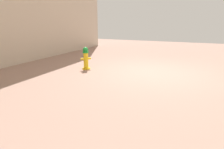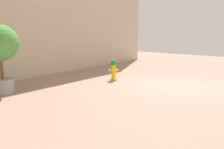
{
  "view_description": "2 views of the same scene",
  "coord_description": "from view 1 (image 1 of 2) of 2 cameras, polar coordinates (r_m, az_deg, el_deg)",
  "views": [
    {
      "loc": [
        -1.23,
        6.4,
        1.77
      ],
      "look_at": [
        0.6,
        2.28,
        0.46
      ],
      "focal_mm": 28.74,
      "sensor_mm": 36.0,
      "label": 1
    },
    {
      "loc": [
        -4.05,
        9.06,
        2.14
      ],
      "look_at": [
        1.26,
        2.23,
        0.61
      ],
      "focal_mm": 42.06,
      "sensor_mm": 36.0,
      "label": 2
    }
  ],
  "objects": [
    {
      "name": "ground_plane",
      "position": [
        6.75,
        12.68,
        0.61
      ],
      "size": [
        23.4,
        23.4,
        0.0
      ],
      "primitive_type": "plane",
      "color": "#9E7A6B"
    },
    {
      "name": "fire_hydrant",
      "position": [
        7.07,
        -8.33,
        5.14
      ],
      "size": [
        0.36,
        0.36,
        0.87
      ],
      "color": "gold",
      "rests_on": "ground_plane"
    }
  ]
}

